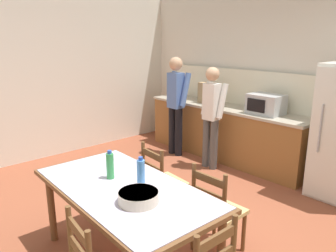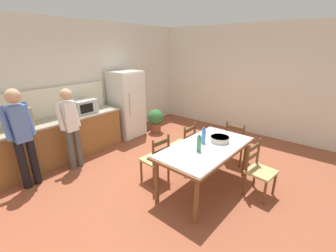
{
  "view_description": "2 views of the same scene",
  "coord_description": "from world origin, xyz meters",
  "px_view_note": "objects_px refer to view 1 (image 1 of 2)",
  "views": [
    {
      "loc": [
        2.28,
        -2.15,
        2.03
      ],
      "look_at": [
        -0.13,
        0.02,
        1.16
      ],
      "focal_mm": 35.0,
      "sensor_mm": 36.0,
      "label": 1
    },
    {
      "loc": [
        -2.92,
        -2.32,
        2.34
      ],
      "look_at": [
        -0.18,
        -0.09,
        1.07
      ],
      "focal_mm": 24.0,
      "sensor_mm": 36.0,
      "label": 2
    }
  ],
  "objects_px": {
    "paper_bag": "(206,93)",
    "bottle_near_centre": "(110,165)",
    "person_at_sink": "(176,101)",
    "microwave": "(266,104)",
    "bottle_off_centre": "(141,173)",
    "chair_side_far_right": "(217,211)",
    "dining_table": "(124,195)",
    "person_at_counter": "(212,113)",
    "chair_side_far_left": "(162,183)",
    "serving_bowl": "(139,196)"
  },
  "relations": [
    {
      "from": "paper_bag",
      "to": "dining_table",
      "type": "height_order",
      "value": "paper_bag"
    },
    {
      "from": "bottle_near_centre",
      "to": "chair_side_far_right",
      "type": "bearing_deg",
      "value": 48.3
    },
    {
      "from": "chair_side_far_left",
      "to": "microwave",
      "type": "bearing_deg",
      "value": -83.97
    },
    {
      "from": "microwave",
      "to": "bottle_off_centre",
      "type": "bearing_deg",
      "value": -79.56
    },
    {
      "from": "microwave",
      "to": "person_at_counter",
      "type": "distance_m",
      "value": 0.83
    },
    {
      "from": "bottle_near_centre",
      "to": "person_at_sink",
      "type": "distance_m",
      "value": 2.9
    },
    {
      "from": "bottle_off_centre",
      "to": "chair_side_far_left",
      "type": "distance_m",
      "value": 0.94
    },
    {
      "from": "dining_table",
      "to": "chair_side_far_right",
      "type": "distance_m",
      "value": 0.9
    },
    {
      "from": "bottle_near_centre",
      "to": "serving_bowl",
      "type": "relative_size",
      "value": 0.84
    },
    {
      "from": "bottle_off_centre",
      "to": "chair_side_far_right",
      "type": "bearing_deg",
      "value": 61.83
    },
    {
      "from": "dining_table",
      "to": "chair_side_far_right",
      "type": "relative_size",
      "value": 2.02
    },
    {
      "from": "bottle_near_centre",
      "to": "chair_side_far_left",
      "type": "relative_size",
      "value": 0.3
    },
    {
      "from": "bottle_near_centre",
      "to": "person_at_sink",
      "type": "xyz_separation_m",
      "value": [
        -1.64,
        2.39,
        0.06
      ]
    },
    {
      "from": "bottle_off_centre",
      "to": "person_at_sink",
      "type": "height_order",
      "value": "person_at_sink"
    },
    {
      "from": "person_at_sink",
      "to": "person_at_counter",
      "type": "distance_m",
      "value": 0.83
    },
    {
      "from": "bottle_near_centre",
      "to": "person_at_counter",
      "type": "xyz_separation_m",
      "value": [
        -0.81,
        2.37,
        -0.0
      ]
    },
    {
      "from": "paper_bag",
      "to": "person_at_sink",
      "type": "relative_size",
      "value": 0.21
    },
    {
      "from": "bottle_off_centre",
      "to": "serving_bowl",
      "type": "relative_size",
      "value": 0.84
    },
    {
      "from": "dining_table",
      "to": "chair_side_far_left",
      "type": "bearing_deg",
      "value": 116.47
    },
    {
      "from": "paper_bag",
      "to": "chair_side_far_left",
      "type": "distance_m",
      "value": 2.53
    },
    {
      "from": "microwave",
      "to": "serving_bowl",
      "type": "bearing_deg",
      "value": -76.17
    },
    {
      "from": "bottle_near_centre",
      "to": "bottle_off_centre",
      "type": "relative_size",
      "value": 1.0
    },
    {
      "from": "dining_table",
      "to": "serving_bowl",
      "type": "xyz_separation_m",
      "value": [
        0.31,
        -0.08,
        0.14
      ]
    },
    {
      "from": "microwave",
      "to": "serving_bowl",
      "type": "relative_size",
      "value": 1.56
    },
    {
      "from": "person_at_sink",
      "to": "paper_bag",
      "type": "bearing_deg",
      "value": -26.63
    },
    {
      "from": "chair_side_far_right",
      "to": "person_at_sink",
      "type": "xyz_separation_m",
      "value": [
        -2.3,
        1.65,
        0.53
      ]
    },
    {
      "from": "dining_table",
      "to": "bottle_near_centre",
      "type": "relative_size",
      "value": 6.81
    },
    {
      "from": "bottle_off_centre",
      "to": "chair_side_far_right",
      "type": "distance_m",
      "value": 0.86
    },
    {
      "from": "person_at_sink",
      "to": "microwave",
      "type": "bearing_deg",
      "value": -71.05
    },
    {
      "from": "microwave",
      "to": "person_at_sink",
      "type": "xyz_separation_m",
      "value": [
        -1.45,
        -0.5,
        -0.09
      ]
    },
    {
      "from": "paper_bag",
      "to": "bottle_off_centre",
      "type": "bearing_deg",
      "value": -58.21
    },
    {
      "from": "dining_table",
      "to": "person_at_sink",
      "type": "height_order",
      "value": "person_at_sink"
    },
    {
      "from": "paper_bag",
      "to": "dining_table",
      "type": "xyz_separation_m",
      "value": [
        1.62,
        -2.88,
        -0.4
      ]
    },
    {
      "from": "chair_side_far_left",
      "to": "chair_side_far_right",
      "type": "xyz_separation_m",
      "value": [
        0.82,
        -0.03,
        0.0
      ]
    },
    {
      "from": "microwave",
      "to": "chair_side_far_right",
      "type": "bearing_deg",
      "value": -68.37
    },
    {
      "from": "bottle_off_centre",
      "to": "microwave",
      "type": "bearing_deg",
      "value": 100.44
    },
    {
      "from": "serving_bowl",
      "to": "person_at_counter",
      "type": "distance_m",
      "value": 2.8
    },
    {
      "from": "paper_bag",
      "to": "chair_side_far_right",
      "type": "xyz_separation_m",
      "value": [
        2.06,
        -2.14,
        -0.65
      ]
    },
    {
      "from": "paper_bag",
      "to": "person_at_sink",
      "type": "distance_m",
      "value": 0.56
    },
    {
      "from": "serving_bowl",
      "to": "person_at_sink",
      "type": "xyz_separation_m",
      "value": [
        -2.18,
        2.47,
        0.14
      ]
    },
    {
      "from": "microwave",
      "to": "chair_side_far_right",
      "type": "height_order",
      "value": "microwave"
    },
    {
      "from": "microwave",
      "to": "chair_side_far_left",
      "type": "relative_size",
      "value": 0.55
    },
    {
      "from": "person_at_counter",
      "to": "person_at_sink",
      "type": "bearing_deg",
      "value": 88.58
    },
    {
      "from": "dining_table",
      "to": "microwave",
      "type": "bearing_deg",
      "value": 98.22
    },
    {
      "from": "chair_side_far_left",
      "to": "person_at_counter",
      "type": "height_order",
      "value": "person_at_counter"
    },
    {
      "from": "paper_bag",
      "to": "bottle_near_centre",
      "type": "bearing_deg",
      "value": -64.1
    },
    {
      "from": "dining_table",
      "to": "paper_bag",
      "type": "bearing_deg",
      "value": 119.37
    },
    {
      "from": "bottle_near_centre",
      "to": "chair_side_far_right",
      "type": "xyz_separation_m",
      "value": [
        0.66,
        0.74,
        -0.47
      ]
    },
    {
      "from": "bottle_off_centre",
      "to": "paper_bag",
      "type": "bearing_deg",
      "value": 121.79
    },
    {
      "from": "microwave",
      "to": "bottle_off_centre",
      "type": "relative_size",
      "value": 1.85
    }
  ]
}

